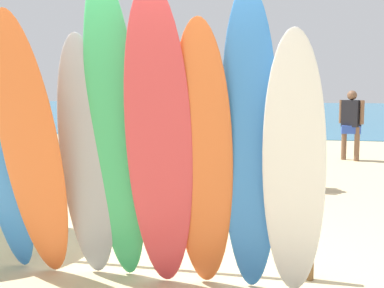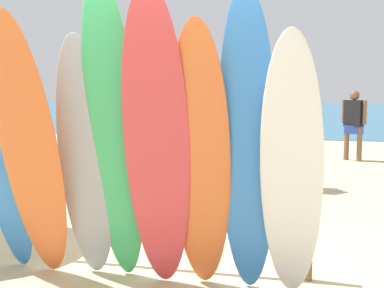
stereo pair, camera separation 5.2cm
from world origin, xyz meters
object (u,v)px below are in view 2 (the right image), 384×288
surfboard_orange_1 (30,152)px  surfboard_green_3 (114,135)px  beachgoer_strolling (288,138)px  surfboard_blue_6 (247,147)px  surfboard_red_4 (157,145)px  beachgoer_near_rack (103,130)px  surfboard_rack (157,215)px  surfboard_orange_5 (200,160)px  beachgoer_photographing (213,146)px  beachgoer_midbeach (354,120)px  beachgoer_by_water (167,121)px  surfboard_white_7 (291,171)px  distant_boat (240,116)px  beach_chair_blue (38,168)px  surfboard_grey_2 (85,160)px

surfboard_orange_1 → surfboard_green_3: size_ratio=0.90×
beachgoer_strolling → surfboard_blue_6: bearing=-178.0°
surfboard_red_4 → beachgoer_near_rack: surfboard_red_4 is taller
surfboard_rack → surfboard_blue_6: size_ratio=1.17×
surfboard_orange_5 → beachgoer_strolling: (0.49, 4.57, -0.26)m
beachgoer_photographing → beachgoer_midbeach: bearing=-143.3°
surfboard_blue_6 → beachgoer_midbeach: 8.34m
surfboard_red_4 → beachgoer_by_water: (-1.74, 6.25, -0.24)m
surfboard_green_3 → beachgoer_midbeach: bearing=75.4°
surfboard_white_7 → beachgoer_by_water: bearing=116.6°
surfboard_orange_1 → surfboard_green_3: 0.73m
beachgoer_by_water → surfboard_blue_6: bearing=-55.4°
surfboard_rack → surfboard_green_3: (-0.22, -0.48, 0.80)m
beachgoer_midbeach → distant_boat: beachgoer_midbeach is taller
surfboard_orange_5 → beach_chair_blue: size_ratio=2.71×
surfboard_white_7 → surfboard_blue_6: bearing=169.8°
surfboard_rack → beach_chair_blue: 3.79m
surfboard_white_7 → beachgoer_by_water: surfboard_white_7 is taller
beach_chair_blue → distant_boat: 19.63m
surfboard_green_3 → surfboard_white_7: (1.47, -0.07, -0.24)m
surfboard_grey_2 → distant_boat: surfboard_grey_2 is taller
surfboard_orange_5 → distant_boat: surfboard_orange_5 is taller
surfboard_white_7 → distant_boat: bearing=101.3°
surfboard_orange_5 → surfboard_green_3: bearing=175.6°
beachgoer_photographing → surfboard_white_7: bearing=81.5°
beachgoer_strolling → beach_chair_blue: (-3.78, -1.49, -0.42)m
beachgoer_near_rack → distant_boat: size_ratio=0.38×
surfboard_orange_1 → distant_boat: bearing=94.9°
beachgoer_by_water → beachgoer_near_rack: bearing=-87.0°
beachgoer_photographing → distant_boat: size_ratio=0.33×
surfboard_blue_6 → beachgoer_photographing: size_ratio=1.62×
beachgoer_by_water → distant_boat: size_ratio=0.38×
surfboard_rack → beachgoer_midbeach: beachgoer_midbeach is taller
surfboard_orange_1 → surfboard_red_4: bearing=3.2°
surfboard_orange_5 → distant_boat: bearing=94.2°
surfboard_rack → surfboard_orange_5: bearing=-43.2°
surfboard_green_3 → distant_boat: size_ratio=0.57×
surfboard_orange_5 → surfboard_blue_6: (0.38, 0.02, 0.11)m
beachgoer_near_rack → beach_chair_blue: (-0.81, -0.71, -0.56)m
surfboard_orange_5 → beachgoer_near_rack: surfboard_orange_5 is taller
surfboard_green_3 → surfboard_rack: bearing=68.2°
beachgoer_near_rack → beachgoer_by_water: size_ratio=1.00×
surfboard_green_3 → beachgoer_by_water: bearing=104.9°
beachgoer_strolling → beachgoer_midbeach: size_ratio=0.91×
beachgoer_midbeach → surfboard_white_7: bearing=114.8°
surfboard_grey_2 → surfboard_red_4: bearing=-14.4°
beachgoer_strolling → beachgoer_midbeach: bearing=-16.5°
beachgoer_strolling → surfboard_white_7: bearing=-173.7°
surfboard_rack → surfboard_orange_5: 0.95m
surfboard_orange_5 → distant_boat: (-2.85, 22.70, -0.95)m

